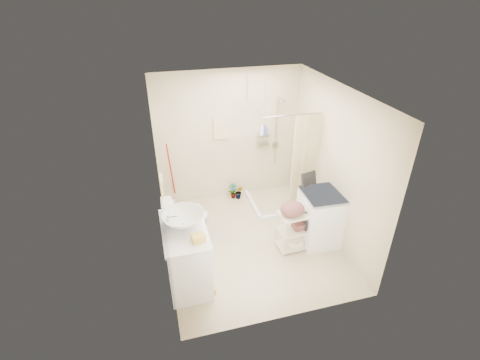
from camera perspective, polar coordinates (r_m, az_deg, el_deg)
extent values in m
plane|color=#C7B895|center=(6.10, 1.86, -10.10)|extent=(3.20, 3.20, 0.00)
cube|color=silver|center=(4.86, 2.36, 14.15)|extent=(2.80, 3.20, 0.04)
cube|color=beige|center=(6.75, -1.91, 7.02)|extent=(2.80, 0.04, 2.60)
cube|color=beige|center=(4.12, 8.67, -9.86)|extent=(2.80, 0.04, 2.60)
cube|color=beige|center=(5.17, -12.93, -1.34)|extent=(0.04, 3.20, 2.60)
cube|color=beige|center=(5.89, 15.24, 2.34)|extent=(0.04, 3.20, 2.60)
cube|color=white|center=(5.19, -8.78, -12.00)|extent=(0.62, 1.10, 0.96)
imported|color=silver|center=(4.87, -9.26, -6.47)|extent=(0.73, 0.73, 0.20)
cube|color=gold|center=(4.62, -6.88, -9.39)|extent=(0.20, 0.17, 0.10)
cube|color=gold|center=(5.24, -5.13, -17.58)|extent=(0.28, 0.24, 0.13)
imported|color=silver|center=(6.02, -8.81, -6.32)|extent=(0.78, 0.46, 0.79)
imported|color=#974923|center=(7.14, -1.18, -1.81)|extent=(0.19, 0.14, 0.34)
imported|color=#985337|center=(7.14, -0.16, -1.99)|extent=(0.20, 0.18, 0.30)
cube|color=beige|center=(6.63, -3.17, 8.41)|extent=(0.28, 0.03, 0.42)
imported|color=white|center=(6.80, 3.62, 8.27)|extent=(0.09, 0.09, 0.21)
imported|color=#445DB0|center=(6.84, 4.02, 8.30)|extent=(0.09, 0.10, 0.19)
cube|color=white|center=(6.01, 13.14, -6.01)|extent=(0.67, 0.69, 0.94)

